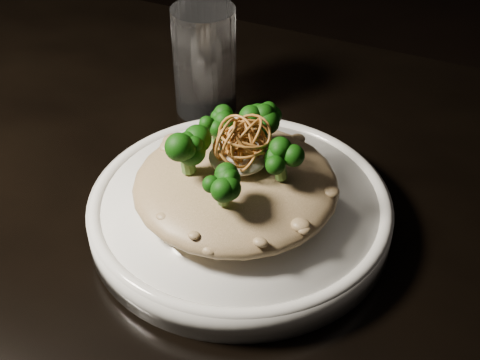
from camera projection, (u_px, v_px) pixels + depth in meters
name	position (u px, v px, depth m)	size (l,w,h in m)	color
table	(169.00, 247.00, 0.75)	(1.10, 0.80, 0.75)	black
plate	(240.00, 212.00, 0.65)	(0.29, 0.29, 0.03)	white
risotto	(236.00, 185.00, 0.62)	(0.19, 0.19, 0.04)	brown
broccoli	(237.00, 145.00, 0.59)	(0.14, 0.14, 0.05)	black
cheese	(238.00, 157.00, 0.61)	(0.05, 0.05, 0.02)	white
shallots	(240.00, 138.00, 0.59)	(0.05, 0.05, 0.03)	brown
drinking_glass	(205.00, 61.00, 0.78)	(0.07, 0.07, 0.13)	white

